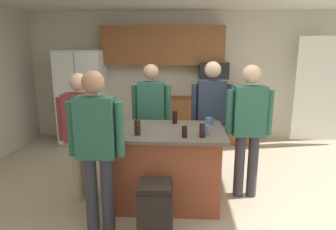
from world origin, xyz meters
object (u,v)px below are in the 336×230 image
Objects in this scene: refrigerator at (83,97)px; glass_stout_tall at (175,117)px; mug_ceramic_white at (209,121)px; kitchen_island at (167,166)px; glass_dark_ale at (185,132)px; glass_pilsner at (137,128)px; tumbler_amber at (202,131)px; microwave_over_range at (214,70)px; trash_bin at (156,211)px; person_guest_left at (249,123)px; person_guest_by_door at (81,130)px; person_guest_right at (211,113)px; person_elder_center at (151,113)px; person_host_foreground at (96,142)px; mug_blue_stoneware at (205,130)px.

refrigerator is 2.79m from glass_stout_tall.
refrigerator is at bearing 137.78° from mug_ceramic_white.
kitchen_island is 0.64m from glass_dark_ale.
tumbler_amber is at bearing -4.30° from glass_pilsner.
glass_pilsner is at bearing -112.41° from microwave_over_range.
refrigerator reaches higher than trash_bin.
person_guest_left is at bearing 17.35° from glass_pilsner.
kitchen_island is 8.58× the size of glass_stout_tall.
glass_dark_ale is at bearing -120.68° from mug_ceramic_white.
person_guest_by_door is at bearing -126.49° from microwave_over_range.
person_guest_right is at bearing -34.92° from refrigerator.
glass_stout_tall is 1.28m from trash_bin.
refrigerator is at bearing -83.32° from person_guest_right.
glass_pilsner is (-0.41, -0.52, 0.00)m from glass_stout_tall.
tumbler_amber is 0.89× the size of glass_pilsner.
glass_stout_tall is at bearing 171.31° from mug_ceramic_white.
microwave_over_range is 3.51m from trash_bin.
person_elder_center reaches higher than mug_ceramic_white.
person_guest_right is 1.04m from glass_dark_ale.
glass_stout_tall is (-0.92, 0.11, 0.04)m from person_guest_left.
glass_dark_ale reaches higher than mug_ceramic_white.
person_host_foreground is at bearing -59.64° from person_guest_by_door.
trash_bin is at bearing -64.62° from glass_pilsner.
tumbler_amber is (0.40, -0.28, 0.54)m from kitchen_island.
person_guest_left is (0.22, -2.27, -0.46)m from microwave_over_range.
microwave_over_range reaches higher than glass_pilsner.
refrigerator is 1.10× the size of person_elder_center.
refrigerator reaches higher than person_guest_by_door.
mug_ceramic_white is (1.20, 0.85, 0.01)m from person_host_foreground.
glass_pilsner is (-0.76, -0.05, 0.03)m from mug_blue_stoneware.
person_host_foreground reaches higher than person_guest_by_door.
person_guest_right is at bearing 78.77° from tumbler_amber.
person_guest_left is (1.01, 0.19, 0.51)m from kitchen_island.
person_host_foreground is at bearing -158.19° from mug_blue_stoneware.
trash_bin is (-0.67, -1.41, -0.69)m from person_guest_right.
glass_stout_tall is 1.24× the size of mug_blue_stoneware.
microwave_over_range is 0.34× the size of person_elder_center.
refrigerator is 3.17m from person_host_foreground.
glass_pilsner reaches higher than tumbler_amber.
microwave_over_range is at bearing 2.60° from refrigerator.
microwave_over_range is 2.04m from person_elder_center.
glass_stout_tall is 0.96× the size of glass_pilsner.
person_elder_center reaches higher than trash_bin.
person_guest_right reaches higher than glass_stout_tall.
person_guest_by_door is 9.62× the size of glass_pilsner.
person_guest_right is 0.44m from mug_ceramic_white.
person_elder_center is 0.97× the size of person_guest_right.
microwave_over_range reaches higher than tumbler_amber.
glass_stout_tall reaches higher than mug_ceramic_white.
kitchen_island is 0.96m from person_elder_center.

